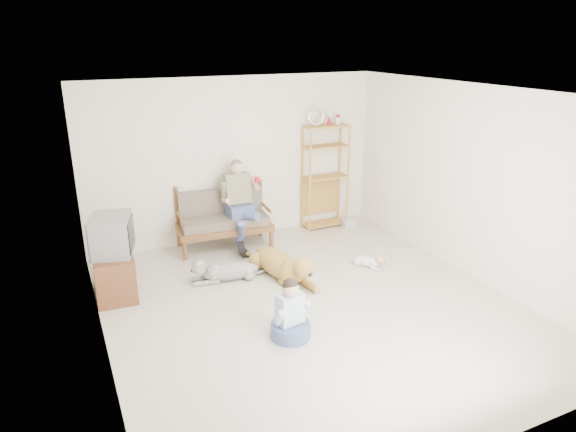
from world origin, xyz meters
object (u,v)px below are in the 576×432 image
etagere (325,176)px  golden_retriever (284,266)px  loveseat (223,218)px  tv_stand (114,273)px

etagere → golden_retriever: etagere is taller
etagere → golden_retriever: (-1.57, -1.67, -0.74)m
golden_retriever → loveseat: bearing=95.4°
etagere → tv_stand: etagere is taller
tv_stand → golden_retriever: (2.24, -0.56, -0.10)m
loveseat → golden_retriever: size_ratio=0.95×
golden_retriever → etagere: bearing=37.9°
loveseat → tv_stand: (-1.85, -0.98, -0.19)m
loveseat → golden_retriever: bearing=-70.4°
loveseat → golden_retriever: (0.39, -1.54, -0.28)m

